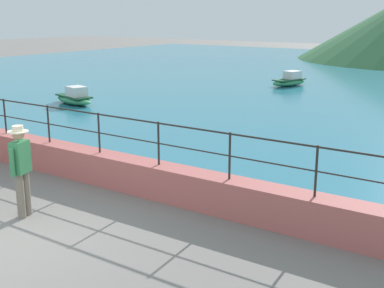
{
  "coord_description": "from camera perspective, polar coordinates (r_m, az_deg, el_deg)",
  "views": [
    {
      "loc": [
        7.0,
        -4.64,
        3.7
      ],
      "look_at": [
        1.32,
        3.7,
        1.1
      ],
      "focal_mm": 47.2,
      "sensor_mm": 36.0,
      "label": 1
    }
  ],
  "objects": [
    {
      "name": "ground_plane",
      "position": [
        9.17,
        -20.59,
        -10.31
      ],
      "size": [
        120.0,
        120.0,
        0.0
      ],
      "primitive_type": "plane",
      "color": "slate"
    },
    {
      "name": "person_walking",
      "position": [
        9.82,
        -18.76,
        -2.43
      ],
      "size": [
        0.38,
        0.55,
        1.75
      ],
      "color": "slate",
      "rests_on": "ground"
    },
    {
      "name": "boat_2",
      "position": [
        21.65,
        -13.13,
        5.11
      ],
      "size": [
        2.45,
        1.44,
        0.76
      ],
      "color": "#338C59",
      "rests_on": "lake_water"
    },
    {
      "name": "promenade_wall",
      "position": [
        11.03,
        -7.17,
        -3.35
      ],
      "size": [
        20.0,
        0.56,
        0.7
      ],
      "primitive_type": "cube",
      "color": "#BC605B",
      "rests_on": "ground"
    },
    {
      "name": "railing",
      "position": [
        10.77,
        -7.33,
        1.57
      ],
      "size": [
        18.44,
        0.04,
        0.9
      ],
      "color": "#282623",
      "rests_on": "promenade_wall"
    },
    {
      "name": "boat_0",
      "position": [
        27.11,
        10.97,
        7.04
      ],
      "size": [
        1.53,
        2.46,
        0.76
      ],
      "color": "#338C59",
      "rests_on": "lake_water"
    }
  ]
}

